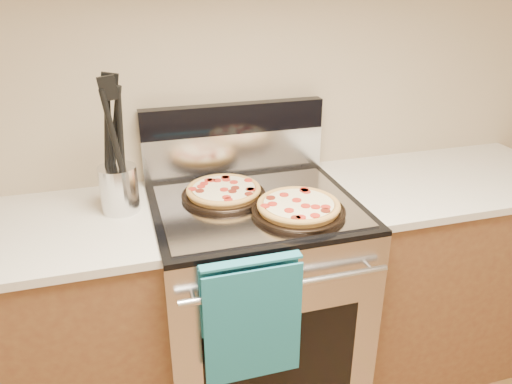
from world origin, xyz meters
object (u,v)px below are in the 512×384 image
object	(u,v)px
pepperoni_pizza_front	(299,208)
pepperoni_pizza_back	(224,192)
range_body	(255,305)
utensil_crock	(119,189)

from	to	relation	value
pepperoni_pizza_front	pepperoni_pizza_back	bearing A→B (deg)	136.76
range_body	pepperoni_pizza_front	distance (m)	0.53
range_body	pepperoni_pizza_front	world-z (taller)	pepperoni_pizza_front
pepperoni_pizza_back	pepperoni_pizza_front	world-z (taller)	pepperoni_pizza_front
pepperoni_pizza_back	utensil_crock	xyz separation A→B (m)	(-0.38, 0.03, 0.05)
pepperoni_pizza_back	utensil_crock	size ratio (longest dim) A/B	1.85
pepperoni_pizza_back	pepperoni_pizza_front	xyz separation A→B (m)	(0.22, -0.21, 0.00)
pepperoni_pizza_back	range_body	bearing A→B (deg)	-34.45
utensil_crock	pepperoni_pizza_front	bearing A→B (deg)	-21.46
pepperoni_pizza_back	pepperoni_pizza_front	size ratio (longest dim) A/B	0.96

